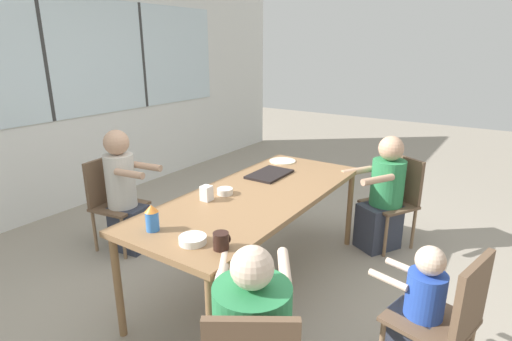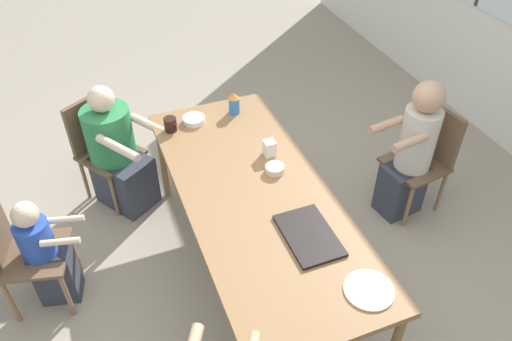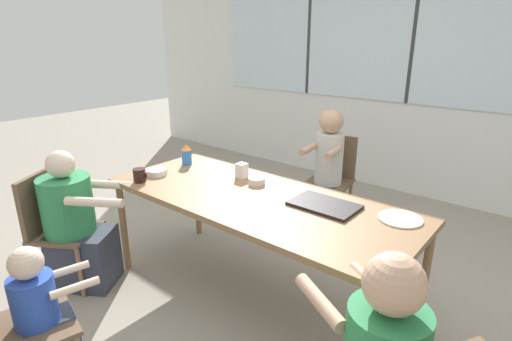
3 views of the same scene
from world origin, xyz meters
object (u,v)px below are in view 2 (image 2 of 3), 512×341
at_px(chair_for_man_blue_shirt, 101,142).
at_px(sippy_cup, 234,103).
at_px(bowl_white_shallow, 194,120).
at_px(coffee_mug, 170,125).
at_px(chair_for_man_teal_shirt, 426,152).
at_px(person_man_blue_shirt, 117,155).
at_px(chair_for_toddler, 15,247).
at_px(person_man_teal_shirt, 411,155).
at_px(bowl_cereal, 275,169).
at_px(milk_carton_small, 269,148).
at_px(person_toddler, 47,256).

height_order(chair_for_man_blue_shirt, sippy_cup, sippy_cup).
height_order(sippy_cup, bowl_white_shallow, sippy_cup).
bearing_deg(bowl_white_shallow, coffee_mug, -78.04).
distance_m(chair_for_man_teal_shirt, person_man_blue_shirt, 2.32).
relative_size(chair_for_man_teal_shirt, chair_for_toddler, 1.00).
distance_m(person_man_teal_shirt, coffee_mug, 1.75).
relative_size(chair_for_toddler, bowl_cereal, 7.09).
bearing_deg(person_man_teal_shirt, chair_for_man_blue_shirt, 54.88).
bearing_deg(milk_carton_small, person_man_teal_shirt, 83.95).
bearing_deg(chair_for_toddler, milk_carton_small, 102.57).
xyz_separation_m(chair_for_man_blue_shirt, chair_for_man_teal_shirt, (1.01, 2.25, 0.00)).
distance_m(milk_carton_small, bowl_white_shallow, 0.65).
height_order(person_man_blue_shirt, bowl_white_shallow, person_man_blue_shirt).
bearing_deg(coffee_mug, sippy_cup, 95.83).
height_order(chair_for_toddler, coffee_mug, coffee_mug).
height_order(person_toddler, bowl_white_shallow, person_toddler).
height_order(chair_for_toddler, person_man_blue_shirt, person_man_blue_shirt).
distance_m(chair_for_man_blue_shirt, coffee_mug, 0.71).
xyz_separation_m(sippy_cup, bowl_cereal, (0.73, 0.01, -0.06)).
relative_size(person_man_teal_shirt, bowl_white_shallow, 7.19).
bearing_deg(bowl_cereal, person_man_blue_shirt, -136.80).
relative_size(chair_for_man_blue_shirt, chair_for_toddler, 1.00).
bearing_deg(sippy_cup, bowl_white_shallow, -87.73).
height_order(chair_for_man_teal_shirt, person_man_blue_shirt, person_man_blue_shirt).
xyz_separation_m(chair_for_man_teal_shirt, bowl_white_shallow, (-0.63, -1.60, 0.28)).
xyz_separation_m(chair_for_toddler, person_toddler, (0.04, 0.15, -0.11)).
relative_size(chair_for_man_blue_shirt, milk_carton_small, 7.74).
bearing_deg(milk_carton_small, coffee_mug, -133.41).
xyz_separation_m(chair_for_man_blue_shirt, sippy_cup, (0.36, 0.97, 0.34)).
xyz_separation_m(person_man_blue_shirt, bowl_cereal, (0.94, 0.89, 0.33)).
bearing_deg(bowl_white_shallow, sippy_cup, 92.27).
xyz_separation_m(milk_carton_small, bowl_cereal, (0.17, -0.03, -0.03)).
relative_size(chair_for_toddler, person_toddler, 1.01).
bearing_deg(person_man_teal_shirt, milk_carton_small, 75.10).
distance_m(person_man_teal_shirt, bowl_white_shallow, 1.60).
relative_size(person_man_teal_shirt, bowl_cereal, 9.50).
xyz_separation_m(chair_for_man_blue_shirt, milk_carton_small, (0.92, 1.01, 0.31)).
distance_m(chair_for_man_blue_shirt, person_man_blue_shirt, 0.18).
height_order(person_toddler, coffee_mug, coffee_mug).
height_order(person_toddler, bowl_cereal, person_toddler).
height_order(person_man_blue_shirt, sippy_cup, person_man_blue_shirt).
relative_size(chair_for_man_blue_shirt, person_man_blue_shirt, 0.82).
relative_size(chair_for_man_blue_shirt, person_toddler, 1.01).
height_order(bowl_white_shallow, bowl_cereal, bowl_cereal).
bearing_deg(chair_for_man_teal_shirt, coffee_mug, 62.58).
distance_m(chair_for_man_teal_shirt, coffee_mug, 1.89).
xyz_separation_m(chair_for_man_blue_shirt, person_toddler, (0.93, -0.48, -0.11)).
xyz_separation_m(sippy_cup, milk_carton_small, (0.56, 0.05, -0.03)).
bearing_deg(chair_for_man_blue_shirt, person_man_blue_shirt, 90.00).
relative_size(chair_for_man_teal_shirt, sippy_cup, 5.10).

